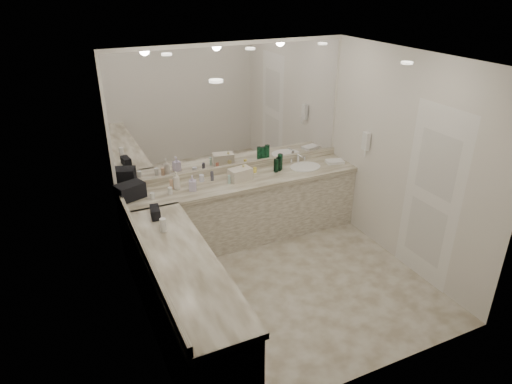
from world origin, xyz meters
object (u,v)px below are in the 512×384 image
sink (305,167)px  black_toiletry_bag (130,192)px  hand_towel (335,162)px  soap_bottle_a (176,181)px  cream_cosmetic_case (240,174)px  soap_bottle_b (193,183)px  wall_phone (366,141)px  soap_bottle_c (244,171)px

sink → black_toiletry_bag: size_ratio=1.34×
hand_towel → soap_bottle_a: soap_bottle_a is taller
cream_cosmetic_case → soap_bottle_a: soap_bottle_a is taller
black_toiletry_bag → cream_cosmetic_case: 1.41m
cream_cosmetic_case → soap_bottle_b: (-0.66, -0.05, 0.02)m
cream_cosmetic_case → wall_phone: bearing=-26.6°
sink → hand_towel: size_ratio=1.82×
cream_cosmetic_case → soap_bottle_c: soap_bottle_c is taller
soap_bottle_a → soap_bottle_c: (0.90, -0.03, -0.03)m
black_toiletry_bag → soap_bottle_a: 0.58m
wall_phone → black_toiletry_bag: size_ratio=0.73×
sink → hand_towel: 0.46m
cream_cosmetic_case → soap_bottle_c: (0.07, 0.04, 0.01)m
soap_bottle_b → black_toiletry_bag: bearing=172.9°
cream_cosmetic_case → black_toiletry_bag: bearing=168.5°
sink → soap_bottle_b: 1.66m
black_toiletry_bag → cream_cosmetic_case: bearing=-1.8°
black_toiletry_bag → soap_bottle_b: size_ratio=1.65×
wall_phone → black_toiletry_bag: bearing=170.0°
black_toiletry_bag → hand_towel: bearing=-1.5°
hand_towel → soap_bottle_c: size_ratio=1.33×
cream_cosmetic_case → soap_bottle_c: size_ratio=1.58×
soap_bottle_a → soap_bottle_c: size_ratio=1.28×
soap_bottle_a → black_toiletry_bag: bearing=-177.5°
wall_phone → hand_towel: (-0.14, 0.45, -0.43)m
sink → soap_bottle_c: 0.94m
hand_towel → soap_bottle_c: 1.40m
wall_phone → soap_bottle_a: (-2.43, 0.56, -0.33)m
sink → soap_bottle_c: bearing=178.5°
wall_phone → hand_towel: bearing=107.6°
black_toiletry_bag → soap_bottle_b: soap_bottle_b is taller
sink → soap_bottle_b: bearing=-177.8°
wall_phone → soap_bottle_a: bearing=167.1°
soap_bottle_b → cream_cosmetic_case: bearing=4.2°
sink → soap_bottle_c: soap_bottle_c is taller
soap_bottle_b → wall_phone: bearing=-10.9°
wall_phone → soap_bottle_b: wall_phone is taller
cream_cosmetic_case → soap_bottle_b: 0.66m
sink → wall_phone: wall_phone is taller
hand_towel → soap_bottle_a: size_ratio=1.04×
black_toiletry_bag → soap_bottle_b: bearing=-7.1°
sink → hand_towel: (0.46, -0.05, 0.03)m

